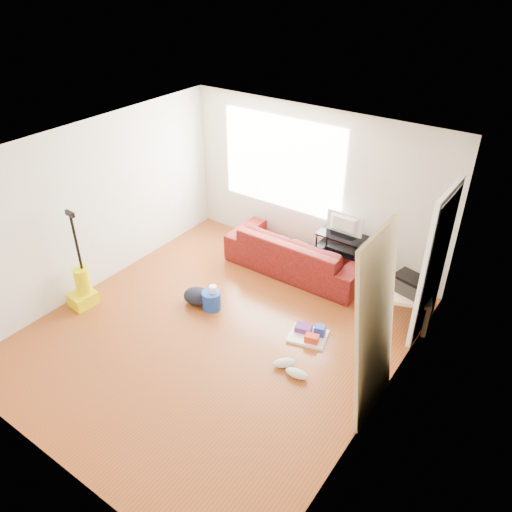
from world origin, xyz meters
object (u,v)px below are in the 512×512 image
Objects in this scene: bucket at (212,308)px; cleaning_tray at (309,334)px; sofa at (296,270)px; tv_stand at (340,254)px; backpack at (198,303)px; vacuum at (82,288)px; side_table at (407,295)px.

cleaning_tray is at bearing 9.75° from bucket.
sofa is 1.65m from cleaning_tray.
backpack is (-1.34, -1.86, -0.37)m from tv_stand.
cleaning_tray is at bearing -75.46° from tv_stand.
bucket is 0.18× the size of vacuum.
bucket is at bearing -119.93° from tv_stand.
tv_stand is at bearing 59.31° from bucket.
bucket is at bearing -150.53° from side_table.
bucket is (-0.48, -1.56, 0.00)m from sofa.
side_table is (1.89, -0.23, 0.42)m from sofa.
side_table reaches higher than backpack.
sofa is at bearing 127.29° from cleaning_tray.
side_table is 0.53× the size of vacuum.
tv_stand is 2.67× the size of bucket.
sofa is at bearing 73.01° from bucket.
sofa is 1.54× the size of vacuum.
vacuum reaches higher than tv_stand.
backpack is 0.29× the size of vacuum.
vacuum reaches higher than side_table.
side_table is 2.97m from backpack.
cleaning_tray is (1.48, 0.25, 0.05)m from bucket.
side_table is at bearing 29.47° from bucket.
sofa is 2.91× the size of side_table.
vacuum is (-3.95, -2.32, -0.15)m from side_table.
side_table is at bearing 173.06° from sofa.
side_table is 1.34× the size of cleaning_tray.
backpack is at bearing 40.95° from vacuum.
tv_stand is 2.17m from bucket.
tv_stand is (0.61, 0.27, 0.37)m from sofa.
side_table is at bearing 16.75° from backpack.
side_table is 2.86× the size of bucket.
backpack is at bearing -174.07° from bucket.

